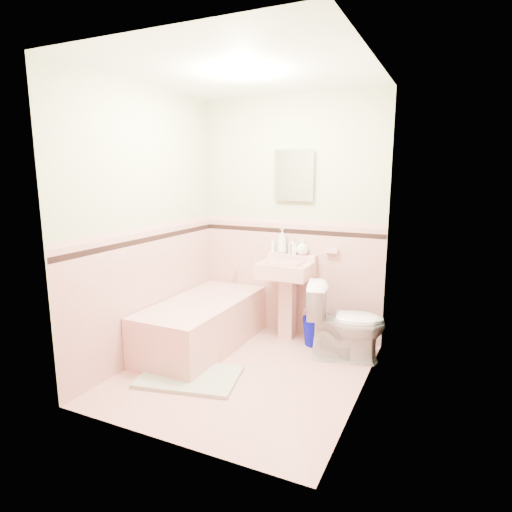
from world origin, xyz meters
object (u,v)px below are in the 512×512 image
at_px(soap_bottle_left, 282,241).
at_px(soap_bottle_mid, 293,246).
at_px(medicine_cabinet, 294,175).
at_px(shoe, 176,371).
at_px(bucket, 316,331).
at_px(sink, 285,301).
at_px(bathtub, 203,325).
at_px(toilet, 346,322).
at_px(soap_bottle_right, 302,247).

xyz_separation_m(soap_bottle_left, soap_bottle_mid, (0.12, 0.00, -0.05)).
bearing_deg(medicine_cabinet, shoe, -110.20).
bearing_deg(soap_bottle_mid, bucket, -27.76).
bearing_deg(sink, bucket, 1.19).
height_order(bathtub, soap_bottle_left, soap_bottle_left).
distance_m(bathtub, toilet, 1.41).
bearing_deg(toilet, bucket, 45.09).
xyz_separation_m(medicine_cabinet, soap_bottle_mid, (0.01, -0.03, -0.73)).
bearing_deg(soap_bottle_left, soap_bottle_mid, 0.00).
height_order(soap_bottle_left, bucket, soap_bottle_left).
distance_m(soap_bottle_left, soap_bottle_mid, 0.13).
height_order(medicine_cabinet, shoe, medicine_cabinet).
distance_m(soap_bottle_mid, shoe, 1.74).
xyz_separation_m(bathtub, bucket, (1.02, 0.54, -0.08)).
xyz_separation_m(toilet, bucket, (-0.34, 0.21, -0.22)).
bearing_deg(bucket, soap_bottle_left, 159.02).
bearing_deg(bathtub, soap_bottle_mid, 45.86).
relative_size(soap_bottle_left, soap_bottle_mid, 1.53).
bearing_deg(sink, soap_bottle_mid, 87.13).
height_order(soap_bottle_left, soap_bottle_mid, soap_bottle_left).
relative_size(soap_bottle_right, shoe, 1.11).
xyz_separation_m(bucket, shoe, (-0.86, -1.21, -0.08)).
relative_size(soap_bottle_mid, bucket, 0.61).
distance_m(sink, shoe, 1.36).
bearing_deg(bathtub, toilet, 13.42).
bearing_deg(bucket, toilet, -31.65).
relative_size(bathtub, sink, 1.81).
xyz_separation_m(medicine_cabinet, soap_bottle_right, (0.11, -0.03, -0.73)).
height_order(sink, soap_bottle_right, soap_bottle_right).
relative_size(sink, soap_bottle_right, 5.01).
height_order(toilet, shoe, toilet).
xyz_separation_m(soap_bottle_mid, bucket, (0.33, -0.17, -0.83)).
relative_size(soap_bottle_left, bucket, 0.93).
bearing_deg(soap_bottle_right, sink, -121.84).
xyz_separation_m(medicine_cabinet, shoe, (-0.52, -1.42, -1.64)).
relative_size(medicine_cabinet, soap_bottle_mid, 2.81).
relative_size(sink, medicine_cabinet, 1.73).
distance_m(medicine_cabinet, soap_bottle_left, 0.69).
height_order(soap_bottle_mid, bucket, soap_bottle_mid).
xyz_separation_m(sink, medicine_cabinet, (0.00, 0.21, 1.29)).
distance_m(bathtub, sink, 0.88).
bearing_deg(bucket, soap_bottle_mid, 152.24).
xyz_separation_m(soap_bottle_mid, toilet, (0.67, -0.39, -0.61)).
distance_m(sink, toilet, 0.71).
xyz_separation_m(bathtub, soap_bottle_mid, (0.69, 0.71, 0.75)).
bearing_deg(soap_bottle_left, shoe, -106.38).
relative_size(soap_bottle_mid, shoe, 1.15).
distance_m(sink, medicine_cabinet, 1.30).
xyz_separation_m(bathtub, sink, (0.68, 0.53, 0.19)).
bearing_deg(shoe, toilet, 16.25).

